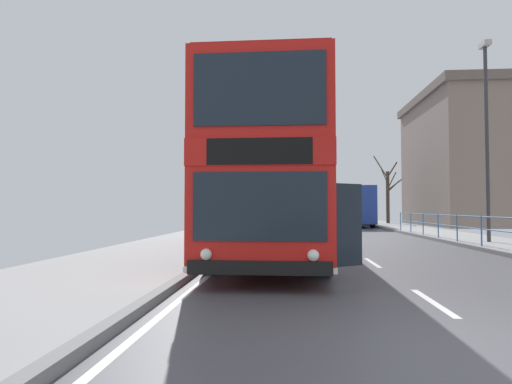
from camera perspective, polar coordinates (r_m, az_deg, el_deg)
ground at (r=4.71m, az=24.16°, el=-19.49°), size 15.80×140.00×0.20m
double_decker_bus_main at (r=12.67m, az=2.33°, el=1.70°), size 3.30×11.07×4.42m
background_bus_far_lane at (r=35.66m, az=12.53°, el=-1.75°), size 2.79×9.87×3.09m
street_lamp_far_side at (r=19.35m, az=28.45°, el=7.81°), size 0.28×0.60×7.94m
bare_tree_far_00 at (r=39.46m, az=17.24°, el=-0.13°), size 2.31×1.91×6.04m
background_building_00 at (r=41.97m, az=30.33°, el=3.86°), size 14.44×13.42×11.26m
background_building_02 at (r=55.14m, az=26.07°, el=1.24°), size 10.87×11.60×9.01m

